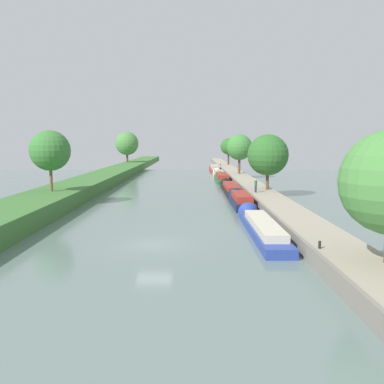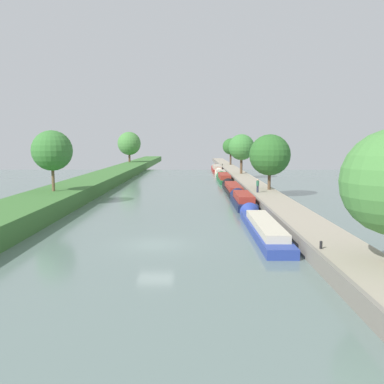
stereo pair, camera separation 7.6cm
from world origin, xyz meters
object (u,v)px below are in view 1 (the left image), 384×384
object	(u,v)px
narrowboat_navy	(242,200)
narrowboat_blue	(262,226)
narrowboat_red	(216,169)
narrowboat_green	(223,178)
person_walking	(258,185)
mooring_bollard_near	(322,245)
mooring_bollard_far	(222,165)
narrowboat_cream	(220,173)
narrowboat_black	(232,188)

from	to	relation	value
narrowboat_navy	narrowboat_blue	bearing A→B (deg)	-90.19
narrowboat_navy	narrowboat_red	distance (m)	56.04
narrowboat_green	person_walking	xyz separation A→B (m)	(2.40, -25.51, 1.28)
person_walking	mooring_bollard_near	distance (m)	27.28
mooring_bollard_far	person_walking	bearing A→B (deg)	-89.61
narrowboat_cream	mooring_bollard_near	size ratio (longest dim) A/B	24.73
narrowboat_green	mooring_bollard_far	bearing A→B (deg)	86.60
narrowboat_cream	mooring_bollard_far	world-z (taller)	mooring_bollard_far
narrowboat_cream	mooring_bollard_near	xyz separation A→B (m)	(1.77, -66.14, 0.77)
narrowboat_cream	narrowboat_red	xyz separation A→B (m)	(-0.12, 13.40, 0.16)
mooring_bollard_far	narrowboat_black	bearing A→B (deg)	-92.14
narrowboat_navy	narrowboat_black	xyz separation A→B (m)	(0.06, 13.18, -0.12)
person_walking	narrowboat_green	bearing A→B (deg)	95.37
narrowboat_red	person_walking	distance (m)	52.33
narrowboat_green	narrowboat_cream	world-z (taller)	narrowboat_green
narrowboat_blue	person_walking	xyz separation A→B (m)	(2.36, 18.25, 1.37)
narrowboat_cream	mooring_bollard_far	distance (m)	20.29
narrowboat_cream	mooring_bollard_near	distance (m)	66.17
narrowboat_navy	person_walking	bearing A→B (deg)	58.46
narrowboat_cream	mooring_bollard_near	world-z (taller)	mooring_bollard_near
narrowboat_navy	narrowboat_black	distance (m)	13.18
person_walking	mooring_bollard_near	bearing A→B (deg)	-90.84
narrowboat_black	narrowboat_red	world-z (taller)	narrowboat_red
person_walking	mooring_bollard_near	xyz separation A→B (m)	(-0.40, -27.27, -0.65)
mooring_bollard_near	narrowboat_blue	bearing A→B (deg)	102.28
narrowboat_navy	person_walking	world-z (taller)	person_walking
narrowboat_blue	person_walking	bearing A→B (deg)	82.62
mooring_bollard_near	narrowboat_black	bearing A→B (deg)	92.90
narrowboat_cream	narrowboat_red	bearing A→B (deg)	90.51
narrowboat_blue	narrowboat_cream	size ratio (longest dim) A/B	1.42
narrowboat_red	mooring_bollard_near	distance (m)	79.56
narrowboat_green	narrowboat_cream	size ratio (longest dim) A/B	1.23
narrowboat_green	mooring_bollard_far	size ratio (longest dim) A/B	30.35
narrowboat_blue	narrowboat_black	xyz separation A→B (m)	(0.11, 27.66, -0.02)
narrowboat_green	narrowboat_cream	distance (m)	13.36
mooring_bollard_far	narrowboat_blue	bearing A→B (deg)	-91.46
narrowboat_navy	narrowboat_cream	bearing A→B (deg)	89.81
narrowboat_red	mooring_bollard_near	bearing A→B (deg)	-88.64
narrowboat_cream	person_walking	distance (m)	38.95
person_walking	narrowboat_red	bearing A→B (deg)	92.51
narrowboat_black	mooring_bollard_far	distance (m)	49.70
narrowboat_blue	narrowboat_navy	xyz separation A→B (m)	(0.05, 14.47, 0.10)
narrowboat_black	mooring_bollard_near	world-z (taller)	mooring_bollard_near
mooring_bollard_near	mooring_bollard_far	world-z (taller)	same
mooring_bollard_far	narrowboat_green	bearing A→B (deg)	-93.40
narrowboat_blue	narrowboat_black	size ratio (longest dim) A/B	1.01
narrowboat_blue	narrowboat_green	world-z (taller)	narrowboat_green
narrowboat_blue	narrowboat_red	size ratio (longest dim) A/B	1.02
narrowboat_red	mooring_bollard_far	size ratio (longest dim) A/B	34.27
narrowboat_navy	narrowboat_red	world-z (taller)	narrowboat_red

